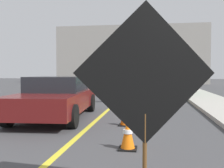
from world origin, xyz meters
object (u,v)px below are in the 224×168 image
at_px(pickup_car, 57,97).
at_px(traffic_cone_near_sign, 128,134).
at_px(box_truck, 156,68).
at_px(arrow_board_trailer, 139,95).
at_px(roadwork_sign, 145,77).
at_px(highway_guide_sign, 171,54).
at_px(traffic_cone_mid_lane, 125,116).
at_px(traffic_cone_far_lane, 125,102).

xyz_separation_m(pickup_car, traffic_cone_near_sign, (2.67, -3.16, -0.39)).
bearing_deg(box_truck, pickup_car, -108.28).
bearing_deg(traffic_cone_near_sign, arrow_board_trailer, 90.60).
distance_m(roadwork_sign, traffic_cone_near_sign, 2.39).
bearing_deg(pickup_car, highway_guide_sign, 74.51).
bearing_deg(arrow_board_trailer, pickup_car, -124.35).
bearing_deg(pickup_car, box_truck, 71.72).
bearing_deg(highway_guide_sign, pickup_car, -105.49).
height_order(roadwork_sign, traffic_cone_mid_lane, roadwork_sign).
height_order(pickup_car, highway_guide_sign, highway_guide_sign).
bearing_deg(arrow_board_trailer, highway_guide_sign, 80.21).
distance_m(highway_guide_sign, traffic_cone_mid_lane, 19.94).
distance_m(arrow_board_trailer, box_truck, 6.87).
distance_m(box_truck, traffic_cone_mid_lane, 11.56).
xyz_separation_m(traffic_cone_near_sign, traffic_cone_mid_lane, (-0.28, 2.24, -0.02)).
height_order(highway_guide_sign, traffic_cone_near_sign, highway_guide_sign).
bearing_deg(traffic_cone_near_sign, pickup_car, 130.23).
distance_m(traffic_cone_near_sign, traffic_cone_mid_lane, 2.26).
bearing_deg(pickup_car, traffic_cone_near_sign, -49.77).
bearing_deg(highway_guide_sign, traffic_cone_mid_lane, -98.04).
bearing_deg(traffic_cone_mid_lane, roadwork_sign, -81.33).
height_order(roadwork_sign, box_truck, box_truck).
distance_m(pickup_car, traffic_cone_mid_lane, 2.60).
height_order(highway_guide_sign, traffic_cone_far_lane, highway_guide_sign).
bearing_deg(traffic_cone_near_sign, box_truck, 86.68).
height_order(arrow_board_trailer, traffic_cone_mid_lane, arrow_board_trailer).
bearing_deg(arrow_board_trailer, box_truck, 82.63).
distance_m(box_truck, traffic_cone_near_sign, 13.76).
xyz_separation_m(pickup_car, traffic_cone_mid_lane, (2.40, -0.92, -0.41)).
distance_m(box_truck, traffic_cone_far_lane, 8.88).
bearing_deg(traffic_cone_mid_lane, box_truck, 84.65).
height_order(arrow_board_trailer, traffic_cone_far_lane, arrow_board_trailer).
height_order(pickup_car, traffic_cone_far_lane, pickup_car).
bearing_deg(box_truck, arrow_board_trailer, -97.37).
relative_size(roadwork_sign, pickup_car, 0.50).
relative_size(arrow_board_trailer, traffic_cone_mid_lane, 4.65).
distance_m(roadwork_sign, traffic_cone_far_lane, 7.20).
distance_m(roadwork_sign, arrow_board_trailer, 9.08).
xyz_separation_m(traffic_cone_near_sign, traffic_cone_far_lane, (-0.54, 5.00, 0.03)).
relative_size(traffic_cone_near_sign, traffic_cone_mid_lane, 1.08).
height_order(pickup_car, traffic_cone_near_sign, pickup_car).
distance_m(arrow_board_trailer, pickup_car, 4.61).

